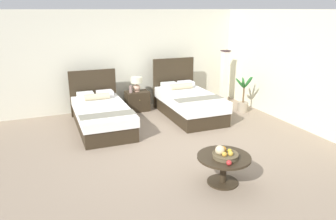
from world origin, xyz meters
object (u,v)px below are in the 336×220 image
object	(u,v)px
bed_near_corner	(188,103)
coffee_table	(224,163)
bed_near_window	(102,115)
vase	(131,89)
loose_apple	(229,163)
potted_palm	(243,101)
floor_lamp_corner	(224,77)
nightstand	(137,101)
fruit_bowl	(225,154)
table_lamp	(137,82)

from	to	relation	value
bed_near_corner	coffee_table	size ratio (longest dim) A/B	2.63
bed_near_window	vase	bearing A→B (deg)	42.45
vase	loose_apple	xyz separation A→B (m)	(0.18, -4.31, -0.12)
vase	potted_palm	world-z (taller)	potted_palm
vase	floor_lamp_corner	world-z (taller)	floor_lamp_corner
bed_near_corner	floor_lamp_corner	world-z (taller)	floor_lamp_corner
bed_near_corner	bed_near_window	bearing A→B (deg)	179.98
nightstand	floor_lamp_corner	bearing A→B (deg)	-3.74
bed_near_window	fruit_bowl	world-z (taller)	bed_near_window
bed_near_corner	potted_palm	bearing A→B (deg)	-9.81
bed_near_corner	loose_apple	size ratio (longest dim) A/B	27.56
loose_apple	floor_lamp_corner	size ratio (longest dim) A/B	0.05
bed_near_corner	potted_palm	world-z (taller)	bed_near_corner
table_lamp	vase	world-z (taller)	table_lamp
coffee_table	fruit_bowl	xyz separation A→B (m)	(-0.02, -0.05, 0.18)
vase	loose_apple	bearing A→B (deg)	-87.63
coffee_table	nightstand	bearing A→B (deg)	91.39
bed_near_corner	table_lamp	distance (m)	1.46
bed_near_window	loose_apple	bearing A→B (deg)	-71.95
bed_near_corner	coffee_table	distance (m)	3.30
loose_apple	floor_lamp_corner	bearing A→B (deg)	58.83
vase	fruit_bowl	size ratio (longest dim) A/B	0.46
loose_apple	bed_near_window	bearing A→B (deg)	108.05
bed_near_window	nightstand	xyz separation A→B (m)	(1.12, 0.90, -0.04)
table_lamp	loose_apple	xyz separation A→B (m)	(0.00, -4.37, -0.26)
nightstand	vase	world-z (taller)	vase
nightstand	floor_lamp_corner	distance (m)	2.58
floor_lamp_corner	bed_near_window	bearing A→B (deg)	-168.58
fruit_bowl	loose_apple	distance (m)	0.25
loose_apple	potted_palm	xyz separation A→B (m)	(2.51, 3.20, -0.20)
table_lamp	fruit_bowl	size ratio (longest dim) A/B	0.96
fruit_bowl	floor_lamp_corner	bearing A→B (deg)	58.09
vase	loose_apple	size ratio (longest dim) A/B	2.34
vase	coffee_table	world-z (taller)	vase
floor_lamp_corner	potted_palm	bearing A→B (deg)	-91.60
potted_palm	vase	bearing A→B (deg)	157.39
vase	coffee_table	size ratio (longest dim) A/B	0.22
vase	fruit_bowl	xyz separation A→B (m)	(0.25, -4.07, -0.10)
fruit_bowl	bed_near_corner	bearing A→B (deg)	73.15
floor_lamp_corner	bed_near_corner	bearing A→B (deg)	-153.55
potted_palm	nightstand	bearing A→B (deg)	155.20
loose_apple	bed_near_corner	bearing A→B (deg)	73.12
fruit_bowl	floor_lamp_corner	size ratio (longest dim) A/B	0.27
fruit_bowl	potted_palm	xyz separation A→B (m)	(2.43, 2.96, -0.22)
coffee_table	loose_apple	distance (m)	0.34
potted_palm	fruit_bowl	bearing A→B (deg)	-129.43
bed_near_window	bed_near_corner	xyz separation A→B (m)	(2.17, -0.00, 0.04)
coffee_table	potted_palm	xyz separation A→B (m)	(2.41, 2.91, -0.04)
nightstand	vase	xyz separation A→B (m)	(-0.18, -0.04, 0.35)
nightstand	coffee_table	distance (m)	4.07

